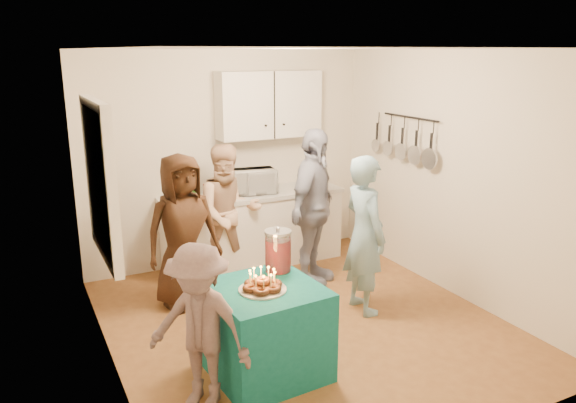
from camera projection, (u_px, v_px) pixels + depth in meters
name	position (u px, v px, depth m)	size (l,w,h in m)	color
floor	(304.00, 323.00, 5.51)	(4.00, 4.00, 0.00)	brown
ceiling	(306.00, 49.00, 4.83)	(4.00, 4.00, 0.00)	white
back_wall	(228.00, 159.00, 6.89)	(3.60, 3.60, 0.00)	silver
left_wall	(103.00, 220.00, 4.38)	(4.00, 4.00, 0.00)	silver
right_wall	(454.00, 176.00, 5.95)	(4.00, 4.00, 0.00)	silver
window_night	(98.00, 181.00, 4.59)	(0.04, 1.00, 1.20)	black
counter	(253.00, 230.00, 6.95)	(2.20, 0.58, 0.86)	white
countertop	(253.00, 195.00, 6.83)	(2.24, 0.62, 0.05)	beige
upper_cabinet	(269.00, 105.00, 6.81)	(1.30, 0.30, 0.80)	white
pot_rack	(408.00, 139.00, 6.44)	(0.12, 1.00, 0.60)	black
microwave	(254.00, 181.00, 6.79)	(0.52, 0.35, 0.29)	white
party_table	(265.00, 330.00, 4.57)	(0.85, 0.85, 0.76)	#0E615F
donut_cake	(262.00, 280.00, 4.39)	(0.38, 0.38, 0.18)	#381C0C
punch_jar	(278.00, 252.00, 4.76)	(0.22, 0.22, 0.34)	#B70E1D
man_birthday	(365.00, 235.00, 5.59)	(0.59, 0.39, 1.61)	#84ACC0
woman_back_left	(183.00, 231.00, 5.71)	(0.79, 0.51, 1.61)	#502D17
woman_back_center	(229.00, 214.00, 6.36)	(0.77, 0.60, 1.59)	tan
woman_back_right	(313.00, 208.00, 6.24)	(1.04, 0.43, 1.78)	#11153A
child_near_left	(200.00, 327.00, 4.08)	(0.83, 0.47, 1.28)	#634F51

